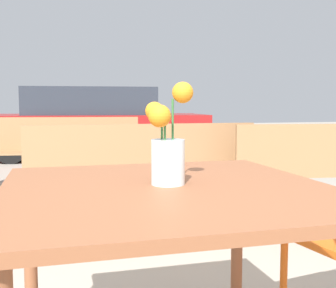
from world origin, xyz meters
TOP-DOWN VIEW (x-y plane):
  - table_front at (0.00, 0.00)m, footprint 1.01×1.02m
  - flower_vase at (0.01, 0.02)m, footprint 0.15×0.15m
  - bench_near at (1.80, 1.64)m, footprint 1.56×0.58m
  - bench_middle at (0.40, 2.04)m, footprint 1.83×0.38m
  - bench_far at (-0.21, 3.97)m, footprint 1.99×0.66m
  - parked_car at (0.56, 7.08)m, footprint 4.56×2.44m

SIDE VIEW (x-z plane):
  - bench_near at x=1.80m, z-range 0.03..0.88m
  - bench_middle at x=0.40m, z-range 0.05..0.90m
  - bench_far at x=-0.21m, z-range 0.05..0.90m
  - parked_car at x=0.56m, z-range -0.03..1.29m
  - table_front at x=0.00m, z-range 0.29..1.04m
  - flower_vase at x=0.01m, z-range 0.70..1.02m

